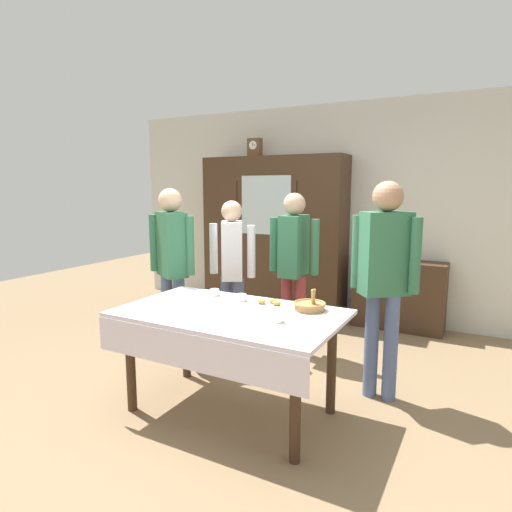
% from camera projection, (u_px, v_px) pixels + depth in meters
% --- Properties ---
extents(ground_plane, '(12.00, 12.00, 0.00)m').
position_uv_depth(ground_plane, '(244.00, 400.00, 3.47)').
color(ground_plane, '#846B4C').
rests_on(ground_plane, ground).
extents(back_wall, '(6.40, 0.10, 2.70)m').
position_uv_depth(back_wall, '(347.00, 212.00, 5.56)').
color(back_wall, silver).
rests_on(back_wall, ground).
extents(dining_table, '(1.61, 0.96, 0.78)m').
position_uv_depth(dining_table, '(228.00, 327.00, 3.16)').
color(dining_table, '#3D2819').
rests_on(dining_table, ground).
extents(wall_cabinet, '(1.92, 0.46, 2.06)m').
position_uv_depth(wall_cabinet, '(273.00, 236.00, 5.77)').
color(wall_cabinet, '#3D2819').
rests_on(wall_cabinet, ground).
extents(mantel_clock, '(0.18, 0.11, 0.24)m').
position_uv_depth(mantel_clock, '(255.00, 148.00, 5.72)').
color(mantel_clock, brown).
rests_on(mantel_clock, wall_cabinet).
extents(bookshelf_low, '(1.04, 0.35, 0.82)m').
position_uv_depth(bookshelf_low, '(399.00, 295.00, 5.15)').
color(bookshelf_low, '#3D2819').
rests_on(bookshelf_low, ground).
extents(book_stack, '(0.17, 0.22, 0.11)m').
position_uv_depth(book_stack, '(401.00, 256.00, 5.08)').
color(book_stack, '#2D5184').
rests_on(book_stack, bookshelf_low).
extents(tea_cup_center, '(0.13, 0.13, 0.06)m').
position_uv_depth(tea_cup_center, '(215.00, 293.00, 3.58)').
color(tea_cup_center, white).
rests_on(tea_cup_center, dining_table).
extents(tea_cup_mid_left, '(0.13, 0.13, 0.06)m').
position_uv_depth(tea_cup_mid_left, '(278.00, 319.00, 2.88)').
color(tea_cup_mid_left, white).
rests_on(tea_cup_mid_left, dining_table).
extents(tea_cup_far_left, '(0.13, 0.13, 0.06)m').
position_uv_depth(tea_cup_far_left, '(242.00, 298.00, 3.42)').
color(tea_cup_far_left, white).
rests_on(tea_cup_far_left, dining_table).
extents(bread_basket, '(0.24, 0.24, 0.16)m').
position_uv_depth(bread_basket, '(310.00, 306.00, 3.19)').
color(bread_basket, '#9E7542').
rests_on(bread_basket, dining_table).
extents(pastry_plate, '(0.28, 0.28, 0.05)m').
position_uv_depth(pastry_plate, '(269.00, 305.00, 3.30)').
color(pastry_plate, white).
rests_on(pastry_plate, dining_table).
extents(spoon_center, '(0.12, 0.02, 0.01)m').
position_uv_depth(spoon_center, '(223.00, 305.00, 3.32)').
color(spoon_center, silver).
rests_on(spoon_center, dining_table).
extents(spoon_mid_right, '(0.12, 0.02, 0.01)m').
position_uv_depth(spoon_mid_right, '(196.00, 319.00, 2.96)').
color(spoon_mid_right, silver).
rests_on(spoon_mid_right, dining_table).
extents(spoon_mid_left, '(0.12, 0.02, 0.01)m').
position_uv_depth(spoon_mid_left, '(194.00, 303.00, 3.37)').
color(spoon_mid_left, silver).
rests_on(spoon_mid_left, dining_table).
extents(person_behind_table_left, '(0.52, 0.38, 1.72)m').
position_uv_depth(person_behind_table_left, '(385.00, 269.00, 3.34)').
color(person_behind_table_left, slate).
rests_on(person_behind_table_left, ground).
extents(person_beside_shelf, '(0.52, 0.36, 1.66)m').
position_uv_depth(person_beside_shelf, '(172.00, 256.00, 4.19)').
color(person_beside_shelf, slate).
rests_on(person_beside_shelf, ground).
extents(person_behind_table_right, '(0.52, 0.37, 1.61)m').
position_uv_depth(person_behind_table_right, '(294.00, 258.00, 4.30)').
color(person_behind_table_right, '#933338').
rests_on(person_behind_table_right, ground).
extents(person_near_right_end, '(0.52, 0.41, 1.54)m').
position_uv_depth(person_near_right_end, '(232.00, 262.00, 4.37)').
color(person_near_right_end, slate).
rests_on(person_near_right_end, ground).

